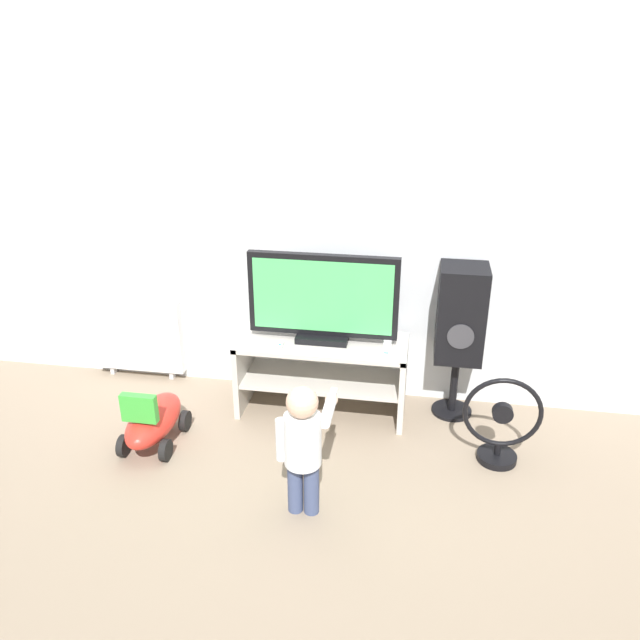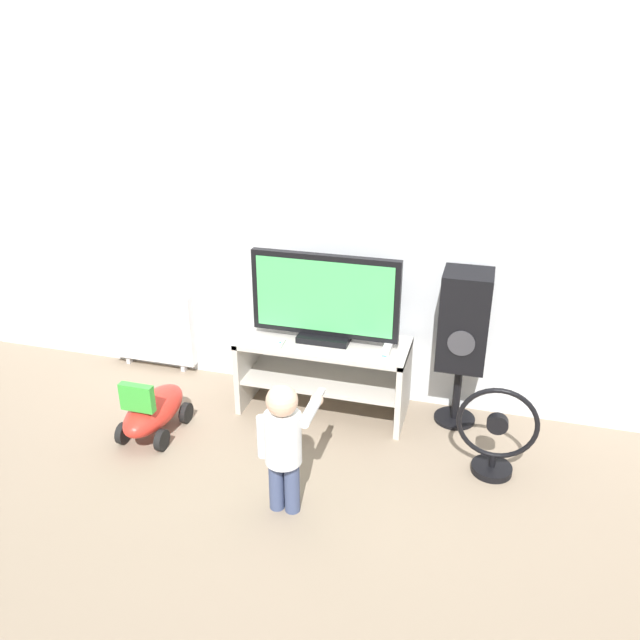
% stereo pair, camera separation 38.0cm
% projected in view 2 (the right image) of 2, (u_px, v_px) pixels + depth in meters
% --- Properties ---
extents(ground_plane, '(16.00, 16.00, 0.00)m').
position_uv_depth(ground_plane, '(314.00, 427.00, 3.96)').
color(ground_plane, gray).
extents(wall_back, '(10.00, 0.06, 2.60)m').
position_uv_depth(wall_back, '(337.00, 206.00, 3.90)').
color(wall_back, silver).
rests_on(wall_back, ground_plane).
extents(tv_stand, '(1.08, 0.44, 0.50)m').
position_uv_depth(tv_stand, '(324.00, 365.00, 4.02)').
color(tv_stand, beige).
rests_on(tv_stand, ground_plane).
extents(television, '(0.94, 0.20, 0.57)m').
position_uv_depth(television, '(325.00, 299.00, 3.86)').
color(television, black).
rests_on(television, tv_stand).
extents(game_console, '(0.05, 0.19, 0.04)m').
position_uv_depth(game_console, '(387.00, 349.00, 3.80)').
color(game_console, white).
rests_on(game_console, tv_stand).
extents(remote_primary, '(0.04, 0.13, 0.03)m').
position_uv_depth(remote_primary, '(280.00, 344.00, 3.89)').
color(remote_primary, white).
rests_on(remote_primary, tv_stand).
extents(child, '(0.28, 0.43, 0.74)m').
position_uv_depth(child, '(284.00, 438.00, 3.10)').
color(child, '#3F4C72').
rests_on(child, ground_plane).
extents(speaker_tower, '(0.29, 0.30, 1.01)m').
position_uv_depth(speaker_tower, '(464.00, 324.00, 3.76)').
color(speaker_tower, black).
rests_on(speaker_tower, ground_plane).
extents(floor_fan, '(0.44, 0.23, 0.54)m').
position_uv_depth(floor_fan, '(496.00, 436.00, 3.45)').
color(floor_fan, black).
rests_on(floor_fan, ground_plane).
extents(ride_on_toy, '(0.30, 0.57, 0.42)m').
position_uv_depth(ride_on_toy, '(153.00, 410.00, 3.84)').
color(ride_on_toy, red).
rests_on(ride_on_toy, ground_plane).
extents(radiator, '(0.65, 0.08, 0.60)m').
position_uv_depth(radiator, '(152.00, 327.00, 4.57)').
color(radiator, white).
rests_on(radiator, ground_plane).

